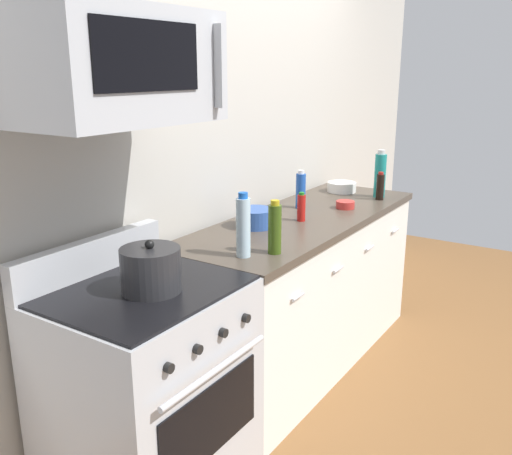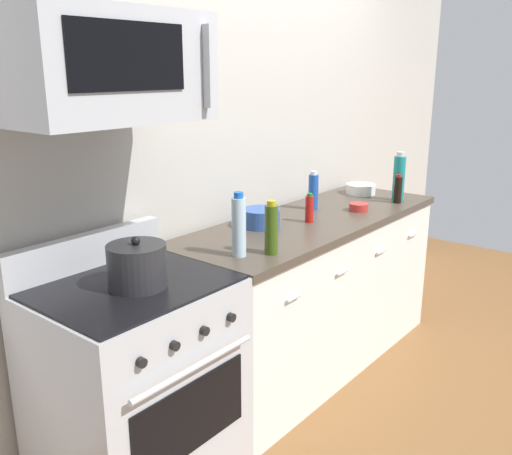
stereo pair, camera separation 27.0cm
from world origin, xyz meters
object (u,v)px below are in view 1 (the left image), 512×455
(bowl_white_ceramic, at_px, (342,187))
(bowl_blue_mixing, at_px, (255,217))
(bottle_olive_oil, at_px, (275,228))
(bowl_red_small, at_px, (345,204))
(bottle_soy_sauce_dark, at_px, (380,187))
(bottle_soda_blue, at_px, (301,190))
(microwave, at_px, (119,66))
(bottle_sparkling_teal, at_px, (380,175))
(bottle_water_clear, at_px, (243,226))
(stockpot, at_px, (151,270))
(range_oven, at_px, (148,390))
(bottle_hot_sauce_red, at_px, (301,207))

(bowl_white_ceramic, height_order, bowl_blue_mixing, bowl_blue_mixing)
(bottle_olive_oil, distance_m, bowl_red_small, 0.98)
(bottle_soy_sauce_dark, relative_size, bowl_red_small, 1.60)
(bottle_olive_oil, height_order, bottle_soda_blue, bottle_olive_oil)
(microwave, distance_m, bottle_soy_sauce_dark, 2.11)
(microwave, height_order, bowl_blue_mixing, microwave)
(bottle_soda_blue, bearing_deg, bottle_sparkling_teal, -27.99)
(bottle_olive_oil, height_order, bottle_soy_sauce_dark, bottle_olive_oil)
(bowl_blue_mixing, bearing_deg, bottle_olive_oil, -135.43)
(bottle_water_clear, relative_size, stockpot, 1.29)
(range_oven, height_order, bottle_hot_sauce_red, bottle_hot_sauce_red)
(bottle_hot_sauce_red, height_order, bowl_blue_mixing, bottle_hot_sauce_red)
(microwave, distance_m, bottle_water_clear, 0.89)
(bottle_soda_blue, height_order, stockpot, bottle_soda_blue)
(microwave, relative_size, stockpot, 3.23)
(range_oven, distance_m, bottle_sparkling_teal, 2.13)
(bottle_olive_oil, relative_size, bottle_soy_sauce_dark, 1.38)
(microwave, bearing_deg, bottle_soy_sauce_dark, -7.42)
(bottle_olive_oil, bearing_deg, bowl_red_small, 5.06)
(bottle_water_clear, xyz_separation_m, bottle_soy_sauce_dark, (1.43, -0.10, -0.05))
(microwave, bearing_deg, bowl_blue_mixing, 4.06)
(bottle_hot_sauce_red, bearing_deg, stockpot, -179.19)
(bowl_white_ceramic, bearing_deg, bottle_hot_sauce_red, -170.74)
(bottle_soda_blue, relative_size, bottle_soy_sauce_dark, 1.28)
(bottle_olive_oil, height_order, bottle_hot_sauce_red, bottle_olive_oil)
(bottle_sparkling_teal, height_order, bottle_hot_sauce_red, bottle_sparkling_teal)
(bowl_red_small, relative_size, bowl_blue_mixing, 0.56)
(bottle_hot_sauce_red, height_order, bottle_soy_sauce_dark, bottle_soy_sauce_dark)
(range_oven, relative_size, bowl_red_small, 9.42)
(bottle_sparkling_teal, bearing_deg, bowl_blue_mixing, 164.55)
(range_oven, relative_size, bowl_blue_mixing, 5.24)
(bottle_hot_sauce_red, xyz_separation_m, bowl_blue_mixing, (-0.24, 0.15, -0.03))
(bottle_olive_oil, relative_size, bottle_sparkling_teal, 0.80)
(bottle_hot_sauce_red, height_order, bottle_water_clear, bottle_water_clear)
(bowl_blue_mixing, height_order, stockpot, stockpot)
(microwave, xyz_separation_m, bottle_soda_blue, (1.48, 0.07, -0.72))
(range_oven, bearing_deg, bottle_soy_sauce_dark, -6.13)
(bottle_sparkling_teal, xyz_separation_m, bottle_soy_sauce_dark, (-0.07, -0.03, -0.06))
(microwave, height_order, bowl_white_ceramic, microwave)
(bottle_olive_oil, xyz_separation_m, stockpot, (-0.65, 0.15, -0.03))
(range_oven, xyz_separation_m, bottle_hot_sauce_red, (1.22, -0.04, 0.53))
(bowl_red_small, bearing_deg, range_oven, 175.74)
(bottle_soy_sauce_dark, bearing_deg, bottle_hot_sauce_red, 166.77)
(bowl_red_small, bearing_deg, bottle_water_clear, 179.56)
(bottle_soda_blue, bearing_deg, range_oven, -175.59)
(bowl_red_small, bearing_deg, bottle_sparkling_teal, -7.88)
(bowl_red_small, height_order, stockpot, stockpot)
(range_oven, xyz_separation_m, bowl_red_small, (1.62, -0.12, 0.47))
(microwave, xyz_separation_m, bowl_white_ceramic, (2.05, 0.05, -0.79))
(bowl_blue_mixing, bearing_deg, range_oven, -173.34)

